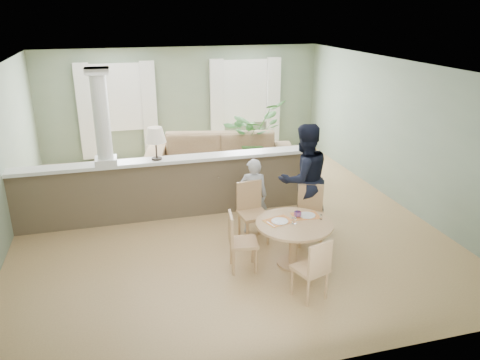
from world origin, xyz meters
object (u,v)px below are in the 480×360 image
object	(u,v)px
chair_far_man	(310,212)
dining_table	(294,231)
chair_near	(314,267)
man_person	(304,179)
sofa	(221,157)
houseplant	(253,135)
chair_side	(239,239)
child_person	(253,196)
chair_far_boy	(252,209)

from	to	relation	value
chair_far_man	dining_table	bearing A→B (deg)	-112.04
chair_near	man_person	xyz separation A→B (m)	(0.63, 1.91, 0.46)
dining_table	sofa	bearing A→B (deg)	92.64
houseplant	dining_table	world-z (taller)	houseplant
sofa	chair_near	distance (m)	4.86
chair_near	chair_side	xyz separation A→B (m)	(-0.73, 0.98, 0.01)
sofa	houseplant	size ratio (longest dim) A/B	2.04
chair_side	child_person	size ratio (longest dim) A/B	0.67
sofa	child_person	xyz separation A→B (m)	(-0.09, -2.78, 0.18)
houseplant	man_person	distance (m)	3.43
man_person	chair_side	bearing A→B (deg)	24.18
child_person	chair_far_boy	bearing A→B (deg)	81.51
sofa	houseplant	bearing A→B (deg)	40.44
chair_side	man_person	world-z (taller)	man_person
child_person	man_person	distance (m)	0.88
houseplant	chair_side	size ratio (longest dim) A/B	1.80
man_person	chair_near	bearing A→B (deg)	61.56
sofa	dining_table	bearing A→B (deg)	-75.10
houseplant	chair_near	xyz separation A→B (m)	(-0.77, -5.33, -0.32)
sofa	chair_near	size ratio (longest dim) A/B	3.75
sofa	chair_far_man	size ratio (longest dim) A/B	3.44
chair_near	chair_side	size ratio (longest dim) A/B	0.98
houseplant	chair_near	distance (m)	5.39
man_person	sofa	bearing A→B (deg)	-86.35
dining_table	chair_side	xyz separation A→B (m)	(-0.82, 0.07, -0.06)
chair_near	chair_side	world-z (taller)	chair_side
chair_near	child_person	size ratio (longest dim) A/B	0.66
houseplant	child_person	bearing A→B (deg)	-106.49
sofa	child_person	world-z (taller)	child_person
man_person	dining_table	bearing A→B (deg)	51.24
child_person	sofa	bearing A→B (deg)	-79.30
sofa	chair_side	size ratio (longest dim) A/B	3.68
chair_far_boy	child_person	size ratio (longest dim) A/B	0.75
chair_far_boy	chair_far_man	xyz separation A→B (m)	(0.89, -0.30, -0.02)
sofa	man_person	xyz separation A→B (m)	(0.73, -2.95, 0.46)
child_person	man_person	world-z (taller)	man_person
chair_near	man_person	distance (m)	2.06
dining_table	chair_far_man	world-z (taller)	chair_far_man
chair_far_man	man_person	world-z (taller)	man_person
chair_far_boy	chair_side	size ratio (longest dim) A/B	1.11
houseplant	man_person	world-z (taller)	man_person
dining_table	chair_near	world-z (taller)	chair_near
sofa	chair_far_boy	world-z (taller)	chair_far_boy
man_person	chair_far_boy	bearing A→B (deg)	-5.02
chair_far_boy	chair_near	world-z (taller)	chair_far_boy
dining_table	child_person	bearing A→B (deg)	102.84
man_person	child_person	bearing A→B (deg)	-22.30
houseplant	dining_table	size ratio (longest dim) A/B	1.41
chair_near	dining_table	bearing A→B (deg)	-113.23
chair_far_boy	houseplant	bearing A→B (deg)	67.52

